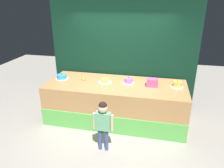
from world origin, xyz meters
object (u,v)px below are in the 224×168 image
object	(u,v)px
donut	(84,79)
cake_center_left	(105,81)
cake_far_right	(177,85)
cake_far_left	(62,77)
child_figure	(103,120)
pink_box	(152,83)
cake_center_right	(128,81)

from	to	relation	value
donut	cake_center_left	distance (m)	0.56
donut	cake_center_left	xyz separation A→B (m)	(0.55, -0.06, 0.02)
donut	cake_far_right	distance (m)	2.21
cake_far_left	cake_center_left	distance (m)	1.10
child_figure	donut	bearing A→B (deg)	122.58
child_figure	donut	world-z (taller)	child_figure
pink_box	cake_center_right	distance (m)	0.56
child_figure	cake_far_left	size ratio (longest dim) A/B	3.35
pink_box	cake_far_right	world-z (taller)	pink_box
donut	cake_center_right	xyz separation A→B (m)	(1.10, 0.02, 0.04)
pink_box	cake_far_right	size ratio (longest dim) A/B	0.89
cake_center_left	cake_center_right	world-z (taller)	same
pink_box	donut	distance (m)	1.66
child_figure	pink_box	bearing A→B (deg)	56.09
cake_center_right	cake_far_right	world-z (taller)	cake_far_right
pink_box	cake_center_left	xyz separation A→B (m)	(-1.10, 0.00, -0.05)
child_figure	pink_box	distance (m)	1.53
donut	cake_far_left	bearing A→B (deg)	-174.79
pink_box	cake_center_right	bearing A→B (deg)	172.07
cake_far_left	cake_center_left	xyz separation A→B (m)	(1.10, -0.01, -0.01)
cake_far_right	child_figure	bearing A→B (deg)	-136.55
donut	cake_far_left	distance (m)	0.56
donut	cake_center_right	bearing A→B (deg)	0.88
pink_box	donut	size ratio (longest dim) A/B	2.17
donut	cake_far_left	world-z (taller)	cake_far_left
pink_box	cake_far_left	distance (m)	2.21
child_figure	cake_far_right	world-z (taller)	cake_far_right
cake_center_right	cake_far_right	distance (m)	1.10
donut	cake_center_right	distance (m)	1.11
pink_box	cake_far_left	size ratio (longest dim) A/B	0.80
child_figure	cake_far_left	distance (m)	1.88
donut	cake_center_right	world-z (taller)	cake_center_right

